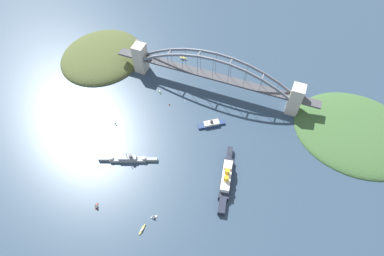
% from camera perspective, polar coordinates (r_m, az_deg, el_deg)
% --- Properties ---
extents(ground_plane, '(1400.00, 1400.00, 0.00)m').
position_cam_1_polar(ground_plane, '(439.69, 3.78, 7.13)').
color(ground_plane, '#2D4256').
extents(harbor_arch_bridge, '(282.39, 17.48, 59.66)m').
position_cam_1_polar(harbor_arch_bridge, '(422.54, 3.96, 9.42)').
color(harbor_arch_bridge, beige).
rests_on(harbor_arch_bridge, ground).
extents(headland_west_shore, '(153.76, 134.24, 20.27)m').
position_cam_1_polar(headland_west_shore, '(442.84, 28.03, -0.63)').
color(headland_west_shore, '#3D6033').
rests_on(headland_west_shore, ground).
extents(headland_east_shore, '(121.47, 130.65, 30.27)m').
position_cam_1_polar(headland_east_shore, '(507.74, -15.83, 12.53)').
color(headland_east_shore, '#4C562D').
rests_on(headland_east_shore, ground).
extents(ocean_liner, '(21.69, 83.10, 19.68)m').
position_cam_1_polar(ocean_liner, '(351.89, 6.26, -9.08)').
color(ocean_liner, '#1E2333').
rests_on(ocean_liner, ground).
extents(naval_cruiser, '(65.59, 28.07, 17.05)m').
position_cam_1_polar(naval_cruiser, '(372.98, -11.57, -5.58)').
color(naval_cruiser, gray).
rests_on(naval_cruiser, ground).
extents(harbor_ferry_steamer, '(32.99, 25.68, 8.04)m').
position_cam_1_polar(harbor_ferry_steamer, '(396.14, 3.54, 0.75)').
color(harbor_ferry_steamer, navy).
rests_on(harbor_ferry_steamer, ground).
extents(seaplane_taxiing_near_bridge, '(12.11, 7.88, 5.18)m').
position_cam_1_polar(seaplane_taxiing_near_bridge, '(454.94, 4.60, 9.44)').
color(seaplane_taxiing_near_bridge, '#B7B7B2').
rests_on(seaplane_taxiing_near_bridge, ground).
extents(seaplane_second_in_formation, '(10.79, 7.80, 4.55)m').
position_cam_1_polar(seaplane_second_in_formation, '(483.86, -1.59, 12.71)').
color(seaplane_second_in_formation, '#B7B7B2').
rests_on(seaplane_second_in_formation, ground).
extents(small_boat_0, '(4.39, 6.66, 8.01)m').
position_cam_1_polar(small_boat_0, '(353.73, -17.21, -13.38)').
color(small_boat_0, '#B2231E').
rests_on(small_boat_0, ground).
extents(small_boat_1, '(2.46, 11.43, 2.15)m').
position_cam_1_polar(small_boat_1, '(336.65, -9.13, -17.88)').
color(small_boat_1, gold).
rests_on(small_boat_1, ground).
extents(small_boat_2, '(5.95, 5.59, 2.57)m').
position_cam_1_polar(small_boat_2, '(435.85, -5.92, 6.57)').
color(small_boat_2, '#2D6B3D').
rests_on(small_boat_2, ground).
extents(small_boat_3, '(6.37, 5.71, 7.14)m').
position_cam_1_polar(small_boat_3, '(337.29, -7.10, -15.71)').
color(small_boat_3, silver).
rests_on(small_boat_3, ground).
extents(small_boat_4, '(9.27, 5.73, 2.13)m').
position_cam_1_polar(small_boat_4, '(410.87, -13.96, 0.95)').
color(small_boat_4, silver).
rests_on(small_boat_4, ground).
extents(channel_marker_buoy, '(2.20, 2.20, 2.75)m').
position_cam_1_polar(channel_marker_buoy, '(419.20, -4.16, 4.35)').
color(channel_marker_buoy, red).
rests_on(channel_marker_buoy, ground).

